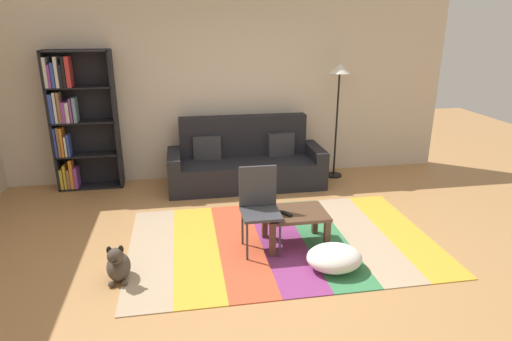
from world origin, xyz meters
The scene contains 11 objects.
ground_plane centered at (0.00, 0.00, 0.00)m, with size 14.00×14.00×0.00m, color #B27F4C.
back_wall centered at (0.00, 2.55, 1.35)m, with size 6.80×0.10×2.70m, color beige.
rug centered at (0.27, 0.16, 0.01)m, with size 3.34×2.11×0.01m.
couch centered at (0.14, 2.02, 0.34)m, with size 2.26×0.80×1.00m.
bookshelf centered at (-2.23, 2.31, 1.02)m, with size 0.90×0.28×1.97m.
coffee_table centered at (0.40, 0.09, 0.32)m, with size 0.67×0.51×0.38m.
pouf centered at (0.65, -0.48, 0.13)m, with size 0.55×0.47×0.24m, color white.
dog centered at (-1.42, -0.31, 0.16)m, with size 0.22×0.35×0.40m.
standing_lamp centered at (1.57, 2.16, 1.46)m, with size 0.32×0.32×1.74m.
tv_remote centered at (0.28, 0.03, 0.40)m, with size 0.04×0.15×0.02m, color black.
folding_chair centered at (0.00, 0.09, 0.53)m, with size 0.40×0.40×0.90m.
Camera 1 is at (-0.75, -4.07, 2.34)m, focal length 30.68 mm.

